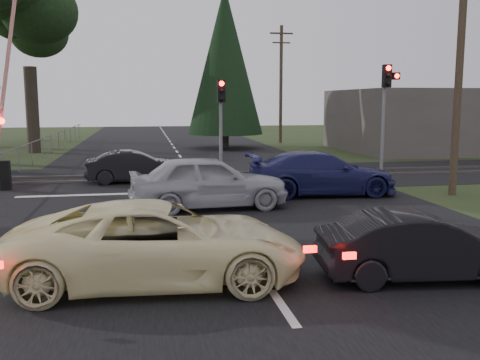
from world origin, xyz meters
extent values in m
plane|color=#273417|center=(0.00, 0.00, 0.00)|extent=(120.00, 120.00, 0.00)
cube|color=black|center=(0.00, 10.00, 0.01)|extent=(14.00, 100.00, 0.01)
cube|color=black|center=(0.00, 12.00, 0.01)|extent=(120.00, 8.00, 0.01)
cube|color=silver|center=(0.00, 8.20, 0.01)|extent=(13.00, 0.35, 0.00)
cube|color=#59544C|center=(0.00, 11.20, 0.05)|extent=(120.00, 0.12, 0.10)
cube|color=#59544C|center=(0.00, 12.80, 0.05)|extent=(120.00, 0.12, 0.10)
sphere|color=#FF0C07|center=(-7.12, 9.65, 2.55)|extent=(0.22, 0.22, 0.22)
cube|color=black|center=(-7.15, 9.80, 0.55)|extent=(0.35, 0.25, 1.10)
cube|color=red|center=(-6.95, 9.80, 4.00)|extent=(1.16, 0.10, 5.93)
cylinder|color=slate|center=(7.50, 9.60, 1.90)|extent=(0.14, 0.14, 3.80)
cube|color=black|center=(7.50, 9.42, 4.25)|extent=(0.32, 0.24, 0.90)
sphere|color=#FF0C07|center=(7.50, 9.29, 4.55)|extent=(0.20, 0.20, 0.20)
sphere|color=black|center=(7.50, 9.29, 4.25)|extent=(0.18, 0.18, 0.18)
sphere|color=black|center=(7.50, 9.29, 3.95)|extent=(0.18, 0.18, 0.18)
cube|color=black|center=(7.88, 9.42, 4.25)|extent=(0.28, 0.22, 0.28)
sphere|color=#FF0C07|center=(7.88, 9.30, 4.25)|extent=(0.18, 0.18, 0.18)
cylinder|color=slate|center=(1.00, 10.80, 1.60)|extent=(0.14, 0.14, 3.20)
cube|color=black|center=(1.00, 10.62, 3.65)|extent=(0.32, 0.24, 0.90)
sphere|color=#FF0C07|center=(1.00, 10.49, 3.95)|extent=(0.20, 0.20, 0.20)
sphere|color=black|center=(1.00, 10.49, 3.65)|extent=(0.18, 0.18, 0.18)
sphere|color=black|center=(1.00, 10.49, 3.35)|extent=(0.18, 0.18, 0.18)
cylinder|color=#4C3D2D|center=(8.50, 6.00, 4.50)|extent=(0.26, 0.26, 9.00)
cylinder|color=#4C3D2D|center=(8.50, 30.00, 4.50)|extent=(0.26, 0.26, 9.00)
cube|color=#4C3D2D|center=(8.50, 30.00, 8.40)|extent=(1.80, 0.12, 0.12)
cube|color=#4C3D2D|center=(8.50, 30.00, 7.70)|extent=(1.40, 0.10, 0.10)
cylinder|color=#4C3D2D|center=(8.50, 55.00, 4.50)|extent=(0.26, 0.26, 9.00)
cube|color=#4C3D2D|center=(8.50, 55.00, 8.40)|extent=(1.80, 0.12, 0.12)
cube|color=#4C3D2D|center=(8.50, 55.00, 7.70)|extent=(1.40, 0.10, 0.10)
cylinder|color=#473D33|center=(-9.00, 25.00, 2.70)|extent=(0.80, 0.80, 5.40)
cylinder|color=#473D33|center=(-11.00, 36.00, 2.70)|extent=(0.80, 0.80, 5.40)
ellipsoid|color=black|center=(-11.00, 36.00, 9.60)|extent=(6.00, 6.00, 7.20)
cylinder|color=#473D33|center=(3.50, 26.00, 1.00)|extent=(0.50, 0.50, 2.00)
cone|color=black|center=(3.50, 26.00, 6.00)|extent=(5.20, 5.20, 10.00)
cube|color=#59514C|center=(18.00, 22.00, 2.00)|extent=(14.00, 10.00, 4.00)
imported|color=#FFF4B6|center=(-1.90, -1.42, 0.73)|extent=(5.41, 2.73, 1.47)
imported|color=black|center=(2.84, -2.11, 0.62)|extent=(3.90, 1.70, 1.25)
imported|color=#A9AAB1|center=(-0.20, 5.15, 0.82)|extent=(4.93, 2.25, 1.64)
imported|color=#1A1C50|center=(3.96, 6.81, 0.75)|extent=(5.30, 2.36, 1.51)
imported|color=black|center=(-2.50, 10.98, 0.64)|extent=(3.92, 1.55, 1.27)
camera|label=1|loc=(-2.12, -10.85, 3.26)|focal=40.00mm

